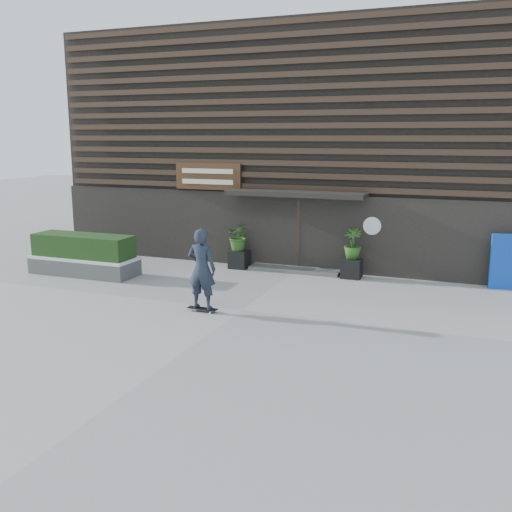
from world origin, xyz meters
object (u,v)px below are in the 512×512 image
at_px(planter_pot_left, 239,259).
at_px(skateboarder, 202,269).
at_px(planter_pot_right, 352,268).
at_px(raised_bed, 84,266).

distance_m(planter_pot_left, skateboarder, 5.04).
bearing_deg(planter_pot_left, planter_pot_right, 0.00).
height_order(planter_pot_left, raised_bed, planter_pot_left).
bearing_deg(planter_pot_right, planter_pot_left, 180.00).
xyz_separation_m(planter_pot_right, raised_bed, (-8.09, -2.60, -0.05)).
bearing_deg(planter_pot_left, raised_bed, -148.82).
relative_size(planter_pot_right, raised_bed, 0.17).
distance_m(planter_pot_right, raised_bed, 8.50).
bearing_deg(planter_pot_right, skateboarder, -119.61).
relative_size(planter_pot_right, skateboarder, 0.28).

